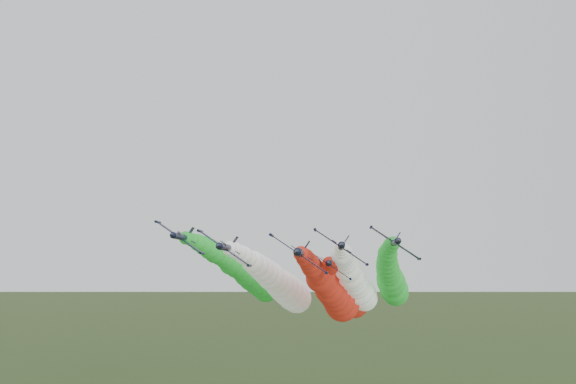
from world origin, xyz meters
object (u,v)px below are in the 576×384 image
object	(u,v)px
jet_inner_left	(282,285)
jet_outer_right	(391,280)
jet_lead	(333,293)
jet_inner_right	(356,284)
jet_outer_left	(246,275)
jet_trail	(346,292)

from	to	relation	value
jet_inner_left	jet_outer_right	size ratio (longest dim) A/B	1.00
jet_inner_left	jet_outer_right	xyz separation A→B (m)	(27.32, 8.63, 1.31)
jet_lead	jet_inner_right	size ratio (longest dim) A/B	1.01
jet_inner_left	jet_outer_left	distance (m)	11.77
jet_lead	jet_trail	distance (m)	21.81
jet_outer_left	jet_outer_right	world-z (taller)	jet_outer_left
jet_outer_left	jet_outer_right	bearing A→B (deg)	3.93
jet_outer_right	jet_trail	size ratio (longest dim) A/B	0.99
jet_inner_left	jet_outer_left	world-z (taller)	jet_outer_left
jet_inner_left	jet_inner_right	distance (m)	18.11
jet_inner_left	jet_outer_left	bearing A→B (deg)	148.05
jet_inner_left	jet_outer_right	world-z (taller)	jet_outer_right
jet_inner_left	jet_trail	world-z (taller)	jet_inner_left
jet_inner_right	jet_lead	bearing A→B (deg)	-143.18
jet_lead	jet_outer_right	bearing A→B (deg)	42.00
jet_inner_left	jet_trail	size ratio (longest dim) A/B	1.00
jet_inner_right	jet_outer_left	distance (m)	28.70
jet_inner_right	jet_trail	world-z (taller)	jet_inner_right
jet_lead	jet_outer_left	size ratio (longest dim) A/B	1.01
jet_inner_right	jet_trail	xyz separation A→B (m)	(-2.13, 17.26, -2.65)
jet_trail	jet_outer_right	bearing A→B (deg)	-35.47
jet_inner_right	jet_outer_right	world-z (taller)	jet_outer_right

